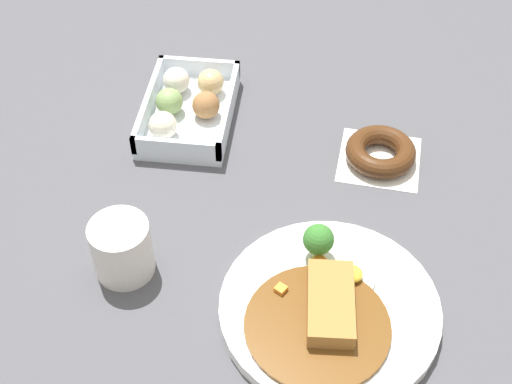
% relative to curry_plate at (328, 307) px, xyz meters
% --- Properties ---
extents(ground_plane, '(1.60, 1.60, 0.00)m').
position_rel_curry_plate_xyz_m(ground_plane, '(-0.14, -0.07, -0.01)').
color(ground_plane, '#4C4C51').
extents(curry_plate, '(0.27, 0.27, 0.07)m').
position_rel_curry_plate_xyz_m(curry_plate, '(0.00, 0.00, 0.00)').
color(curry_plate, white).
rests_on(curry_plate, ground_plane).
extents(donut_box, '(0.20, 0.13, 0.05)m').
position_rel_curry_plate_xyz_m(donut_box, '(-0.34, -0.23, 0.01)').
color(donut_box, silver).
rests_on(donut_box, ground_plane).
extents(chocolate_ring_donut, '(0.13, 0.13, 0.03)m').
position_rel_curry_plate_xyz_m(chocolate_ring_donut, '(-0.28, 0.06, 0.00)').
color(chocolate_ring_donut, white).
rests_on(chocolate_ring_donut, ground_plane).
extents(coffee_mug, '(0.08, 0.08, 0.08)m').
position_rel_curry_plate_xyz_m(coffee_mug, '(-0.04, -0.26, 0.03)').
color(coffee_mug, silver).
rests_on(coffee_mug, ground_plane).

